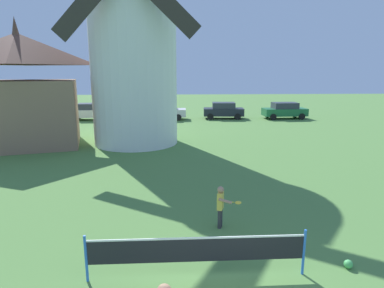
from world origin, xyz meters
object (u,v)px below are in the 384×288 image
object	(u,v)px
chapel	(22,93)
player_far	(221,204)
tennis_net	(197,250)
parked_car_silver	(163,111)
windmill	(132,29)
parked_car_green	(285,110)
stray_ball	(348,264)
parked_car_black	(223,110)
parked_car_cream	(91,111)

from	to	relation	value
chapel	player_far	bearing A→B (deg)	-47.37
tennis_net	parked_car_silver	distance (m)	24.66
windmill	parked_car_green	world-z (taller)	windmill
stray_ball	parked_car_black	distance (m)	24.76
chapel	parked_car_cream	bearing A→B (deg)	84.06
parked_car_silver	chapel	world-z (taller)	chapel
stray_ball	chapel	size ratio (longest dim) A/B	0.03
parked_car_silver	chapel	bearing A→B (deg)	-125.98
player_far	chapel	bearing A→B (deg)	132.63
player_far	stray_ball	size ratio (longest dim) A/B	6.16
parked_car_silver	parked_car_black	world-z (taller)	same
stray_ball	parked_car_green	world-z (taller)	parked_car_green
parked_car_cream	parked_car_green	distance (m)	18.61
tennis_net	chapel	distance (m)	16.87
tennis_net	stray_ball	world-z (taller)	tennis_net
windmill	parked_car_black	xyz separation A→B (m)	(7.23, 10.64, -6.21)
windmill	stray_ball	xyz separation A→B (m)	(6.51, -14.11, -6.92)
stray_ball	parked_car_cream	distance (m)	27.31
tennis_net	chapel	xyz separation A→B (m)	(-9.53, 13.68, 2.60)
parked_car_silver	parked_car_black	size ratio (longest dim) A/B	1.13
windmill	tennis_net	size ratio (longest dim) A/B	2.82
tennis_net	chapel	world-z (taller)	chapel
player_far	parked_car_cream	size ratio (longest dim) A/B	0.32
player_far	parked_car_black	bearing A→B (deg)	81.33
parked_car_green	tennis_net	bearing A→B (deg)	-112.62
tennis_net	parked_car_black	size ratio (longest dim) A/B	1.24
parked_car_silver	parked_car_cream	bearing A→B (deg)	179.22
stray_ball	parked_car_silver	xyz separation A→B (m)	(-5.18, 24.45, 0.71)
player_far	parked_car_green	size ratio (longest dim) A/B	0.30
stray_ball	parked_car_silver	distance (m)	25.00
parked_car_silver	parked_car_green	distance (m)	11.81
windmill	parked_car_silver	world-z (taller)	windmill
parked_car_cream	chapel	size ratio (longest dim) A/B	0.52
windmill	tennis_net	xyz separation A→B (m)	(2.92, -14.27, -6.34)
windmill	player_far	xyz separation A→B (m)	(3.79, -11.89, -6.30)
parked_car_silver	parked_car_black	bearing A→B (deg)	2.90
player_far	parked_car_green	xyz separation A→B (m)	(9.35, 22.16, 0.09)
parked_car_black	chapel	size ratio (longest dim) A/B	0.52
stray_ball	parked_car_black	xyz separation A→B (m)	(0.72, 24.74, 0.70)
windmill	parked_car_green	distance (m)	17.80
player_far	stray_ball	world-z (taller)	player_far
stray_ball	parked_car_black	bearing A→B (deg)	88.34
windmill	stray_ball	distance (m)	17.01
player_far	windmill	bearing A→B (deg)	107.68
parked_car_silver	chapel	size ratio (longest dim) A/B	0.59
tennis_net	stray_ball	xyz separation A→B (m)	(3.59, 0.16, -0.58)
chapel	tennis_net	bearing A→B (deg)	-55.14
parked_car_black	parked_car_green	size ratio (longest dim) A/B	0.94
stray_ball	chapel	xyz separation A→B (m)	(-13.12, 13.51, 3.18)
windmill	player_far	size ratio (longest dim) A/B	10.82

